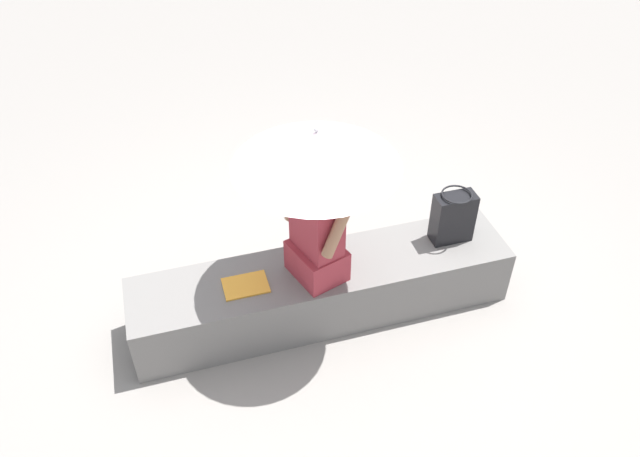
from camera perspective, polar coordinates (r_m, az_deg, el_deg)
name	(u,v)px	position (r m, az deg, el deg)	size (l,w,h in m)	color
ground_plane	(323,310)	(4.39, 0.25, -7.37)	(14.00, 14.00, 0.00)	gray
stone_bench	(323,289)	(4.25, 0.26, -5.50)	(2.51, 0.53, 0.41)	slate
person_seated	(317,227)	(3.80, -0.28, 0.16)	(0.37, 0.51, 0.90)	#992D38
parasol	(316,149)	(3.45, -0.33, 7.16)	(0.95, 0.95, 1.09)	#B7B7BC
handbag_black	(453,217)	(4.29, 11.88, 1.03)	(0.27, 0.20, 0.38)	black
magazine	(246,285)	(4.00, -6.71, -5.09)	(0.28, 0.20, 0.01)	gold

